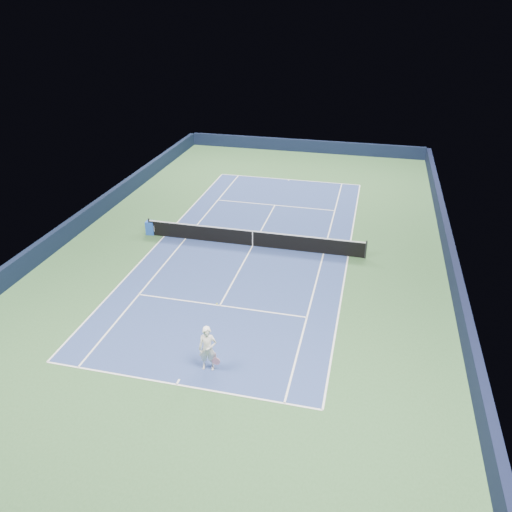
# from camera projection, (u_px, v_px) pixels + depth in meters

# --- Properties ---
(ground) EXTENTS (40.00, 40.00, 0.00)m
(ground) POSITION_uv_depth(u_px,v_px,m) (253.00, 246.00, 28.89)
(ground) COLOR #2F552E
(ground) RESTS_ON ground
(wall_far) EXTENTS (22.00, 0.35, 1.10)m
(wall_far) POSITION_uv_depth(u_px,v_px,m) (305.00, 146.00, 45.65)
(wall_far) COLOR black
(wall_far) RESTS_ON ground
(wall_right) EXTENTS (0.35, 40.00, 1.10)m
(wall_right) POSITION_uv_depth(u_px,v_px,m) (451.00, 258.00, 26.38)
(wall_right) COLOR black
(wall_right) RESTS_ON ground
(wall_left) EXTENTS (0.35, 40.00, 1.10)m
(wall_left) POSITION_uv_depth(u_px,v_px,m) (83.00, 220.00, 30.87)
(wall_left) COLOR black
(wall_left) RESTS_ON ground
(court_surface) EXTENTS (10.97, 23.77, 0.01)m
(court_surface) POSITION_uv_depth(u_px,v_px,m) (253.00, 246.00, 28.89)
(court_surface) COLOR navy
(court_surface) RESTS_ON ground
(baseline_far) EXTENTS (10.97, 0.08, 0.00)m
(baseline_far) POSITION_uv_depth(u_px,v_px,m) (289.00, 179.00, 39.09)
(baseline_far) COLOR white
(baseline_far) RESTS_ON ground
(baseline_near) EXTENTS (10.97, 0.08, 0.00)m
(baseline_near) POSITION_uv_depth(u_px,v_px,m) (176.00, 385.00, 18.68)
(baseline_near) COLOR white
(baseline_near) RESTS_ON ground
(sideline_doubles_right) EXTENTS (0.08, 23.77, 0.00)m
(sideline_doubles_right) POSITION_uv_depth(u_px,v_px,m) (348.00, 256.00, 27.75)
(sideline_doubles_right) COLOR white
(sideline_doubles_right) RESTS_ON ground
(sideline_doubles_left) EXTENTS (0.08, 23.77, 0.00)m
(sideline_doubles_left) POSITION_uv_depth(u_px,v_px,m) (164.00, 236.00, 30.02)
(sideline_doubles_left) COLOR white
(sideline_doubles_left) RESTS_ON ground
(sideline_singles_right) EXTENTS (0.08, 23.77, 0.00)m
(sideline_singles_right) POSITION_uv_depth(u_px,v_px,m) (324.00, 253.00, 28.03)
(sideline_singles_right) COLOR white
(sideline_singles_right) RESTS_ON ground
(sideline_singles_left) EXTENTS (0.08, 23.77, 0.00)m
(sideline_singles_left) POSITION_uv_depth(u_px,v_px,m) (186.00, 238.00, 29.74)
(sideline_singles_left) COLOR white
(sideline_singles_left) RESTS_ON ground
(service_line_far) EXTENTS (8.23, 0.08, 0.00)m
(service_line_far) POSITION_uv_depth(u_px,v_px,m) (275.00, 205.00, 34.38)
(service_line_far) COLOR white
(service_line_far) RESTS_ON ground
(service_line_near) EXTENTS (8.23, 0.08, 0.00)m
(service_line_near) POSITION_uv_depth(u_px,v_px,m) (220.00, 305.00, 23.39)
(service_line_near) COLOR white
(service_line_near) RESTS_ON ground
(center_service_line) EXTENTS (0.08, 12.80, 0.00)m
(center_service_line) POSITION_uv_depth(u_px,v_px,m) (253.00, 246.00, 28.88)
(center_service_line) COLOR white
(center_service_line) RESTS_ON ground
(center_mark_far) EXTENTS (0.08, 0.30, 0.00)m
(center_mark_far) POSITION_uv_depth(u_px,v_px,m) (289.00, 180.00, 38.96)
(center_mark_far) COLOR white
(center_mark_far) RESTS_ON ground
(center_mark_near) EXTENTS (0.08, 0.30, 0.00)m
(center_mark_near) POSITION_uv_depth(u_px,v_px,m) (178.00, 382.00, 18.81)
(center_mark_near) COLOR white
(center_mark_near) RESTS_ON ground
(tennis_net) EXTENTS (12.90, 0.10, 1.07)m
(tennis_net) POSITION_uv_depth(u_px,v_px,m) (253.00, 238.00, 28.65)
(tennis_net) COLOR black
(tennis_net) RESTS_ON ground
(sponsor_cube) EXTENTS (0.58, 0.48, 0.82)m
(sponsor_cube) POSITION_uv_depth(u_px,v_px,m) (151.00, 228.00, 30.14)
(sponsor_cube) COLOR blue
(sponsor_cube) RESTS_ON ground
(tennis_player) EXTENTS (0.87, 1.32, 2.41)m
(tennis_player) POSITION_uv_depth(u_px,v_px,m) (208.00, 349.00, 19.04)
(tennis_player) COLOR white
(tennis_player) RESTS_ON ground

